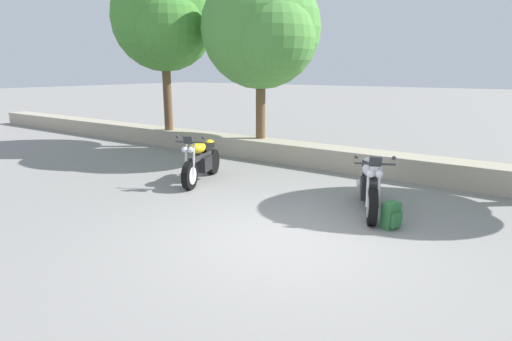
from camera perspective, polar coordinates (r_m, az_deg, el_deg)
The scene contains 7 objects.
ground_plane at distance 6.53m, azimuth 3.71°, elevation -9.22°, with size 120.00×120.00×0.00m, color gray.
stone_wall at distance 10.68m, azimuth 17.22°, elevation 0.82°, with size 36.00×0.80×0.55m, color #A89E89.
motorcycle_yellow_near_left at distance 9.68m, azimuth -7.58°, elevation 1.31°, with size 1.00×1.98×1.18m.
motorcycle_silver_centre at distance 7.83m, azimuth 15.40°, elevation -2.02°, with size 1.06×1.95×1.18m.
rider_backpack at distance 7.15m, azimuth 18.08°, elevation -5.74°, with size 0.32×0.34×0.47m.
leafy_tree_far_left at distance 14.22m, azimuth -12.43°, elevation 19.46°, with size 3.47×3.31×5.23m.
leafy_tree_mid_left at distance 12.14m, azimuth 1.03°, elevation 18.65°, with size 3.54×3.37×4.81m.
Camera 1 is at (3.09, -5.17, 2.54)m, focal length 29.10 mm.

